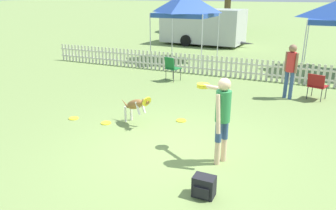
% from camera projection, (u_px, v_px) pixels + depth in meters
% --- Properties ---
extents(ground_plane, '(240.00, 240.00, 0.00)m').
position_uv_depth(ground_plane, '(179.00, 151.00, 6.79)').
color(ground_plane, olive).
extents(handler_person, '(0.87, 0.94, 1.68)m').
position_uv_depth(handler_person, '(221.00, 110.00, 6.04)').
color(handler_person, beige).
rests_on(handler_person, ground_plane).
extents(leaping_dog, '(1.07, 0.56, 0.83)m').
position_uv_depth(leaping_dog, '(136.00, 105.00, 7.98)').
color(leaping_dog, olive).
rests_on(leaping_dog, ground_plane).
extents(frisbee_near_handler, '(0.25, 0.25, 0.02)m').
position_uv_depth(frisbee_near_handler, '(74.00, 118.00, 8.52)').
color(frisbee_near_handler, yellow).
rests_on(frisbee_near_handler, ground_plane).
extents(frisbee_near_dog, '(0.25, 0.25, 0.02)m').
position_uv_depth(frisbee_near_dog, '(106.00, 123.00, 8.22)').
color(frisbee_near_dog, yellow).
rests_on(frisbee_near_dog, ground_plane).
extents(frisbee_midfield, '(0.25, 0.25, 0.02)m').
position_uv_depth(frisbee_midfield, '(181.00, 120.00, 8.38)').
color(frisbee_midfield, yellow).
rests_on(frisbee_midfield, ground_plane).
extents(backpack_on_grass, '(0.35, 0.28, 0.35)m').
position_uv_depth(backpack_on_grass, '(204.00, 186.00, 5.24)').
color(backpack_on_grass, black).
rests_on(backpack_on_grass, ground_plane).
extents(picket_fence, '(17.83, 0.04, 0.78)m').
position_uv_depth(picket_fence, '(246.00, 69.00, 12.37)').
color(picket_fence, beige).
rests_on(picket_fence, ground_plane).
extents(folding_chair_blue_left, '(0.62, 0.63, 0.82)m').
position_uv_depth(folding_chair_blue_left, '(317.00, 84.00, 9.88)').
color(folding_chair_blue_left, '#333338').
rests_on(folding_chair_blue_left, ground_plane).
extents(folding_chair_center, '(0.59, 0.60, 0.90)m').
position_uv_depth(folding_chair_center, '(172.00, 67.00, 12.00)').
color(folding_chair_center, '#333338').
rests_on(folding_chair_center, ground_plane).
extents(canopy_tent_secondary, '(2.52, 2.52, 3.15)m').
position_uv_depth(canopy_tent_secondary, '(186.00, 4.00, 15.03)').
color(canopy_tent_secondary, silver).
rests_on(canopy_tent_secondary, ground_plane).
extents(spectator_standing, '(0.38, 0.27, 1.67)m').
position_uv_depth(spectator_standing, '(291.00, 66.00, 9.83)').
color(spectator_standing, '#334C7A').
rests_on(spectator_standing, ground_plane).
extents(equipment_trailer, '(5.79, 2.64, 2.16)m').
position_uv_depth(equipment_trailer, '(203.00, 26.00, 20.37)').
color(equipment_trailer, '#B7B7B7').
rests_on(equipment_trailer, ground_plane).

